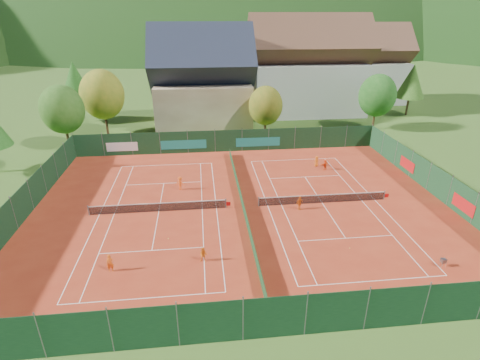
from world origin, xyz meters
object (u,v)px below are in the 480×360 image
object	(u,v)px
hotel_block_b	(363,69)
player_left_far	(180,183)
chalet	(203,84)
player_right_far_b	(325,165)
player_left_near	(110,263)
hotel_block_a	(307,72)
player_right_far_a	(316,161)
ball_hopper	(444,261)
player_left_mid	(203,255)
player_right_near	(300,203)

from	to	relation	value
hotel_block_b	player_left_far	world-z (taller)	hotel_block_b
chalet	hotel_block_b	size ratio (longest dim) A/B	0.94
hotel_block_b	player_right_far_b	bearing A→B (deg)	-118.08
player_left_near	player_right_far_b	bearing A→B (deg)	27.22
chalet	hotel_block_a	distance (m)	19.94
hotel_block_b	player_left_near	xyz separation A→B (m)	(-40.69, -52.69, -5.92)
chalet	player_right_far_a	world-z (taller)	chalet
ball_hopper	player_left_mid	bearing A→B (deg)	171.59
player_left_near	player_left_far	world-z (taller)	player_left_far
hotel_block_b	player_right_far_a	size ratio (longest dim) A/B	13.21
player_right_near	player_right_far_b	world-z (taller)	player_right_near
hotel_block_b	player_right_near	bearing A→B (deg)	-118.65
player_left_near	ball_hopper	bearing A→B (deg)	-15.98
player_right_near	player_right_far_a	xyz separation A→B (m)	(4.87, 10.55, -0.05)
player_left_near	player_left_mid	world-z (taller)	player_left_near
ball_hopper	player_right_far_a	xyz separation A→B (m)	(-3.49, 20.37, 0.10)
hotel_block_b	player_left_far	xyz separation A→B (m)	(-36.09, -39.36, -5.88)
player_left_near	player_right_near	xyz separation A→B (m)	(16.07, 7.63, 0.01)
player_right_far_b	player_right_far_a	bearing A→B (deg)	-86.60
hotel_block_b	ball_hopper	bearing A→B (deg)	-106.50
hotel_block_b	player_right_far_b	size ratio (longest dim) A/B	12.86
player_right_far_a	player_left_mid	bearing A→B (deg)	29.25
hotel_block_a	player_right_far_a	size ratio (longest dim) A/B	16.51
player_left_mid	player_left_far	size ratio (longest dim) A/B	0.83
hotel_block_a	hotel_block_b	size ratio (longest dim) A/B	1.25
player_right_far_b	player_left_mid	bearing A→B (deg)	23.60
chalet	player_left_near	size ratio (longest dim) A/B	11.60
player_left_far	player_right_near	world-z (taller)	player_left_far
hotel_block_a	player_right_near	distance (m)	39.13
player_left_near	player_left_mid	distance (m)	6.78
ball_hopper	player_right_far_b	xyz separation A→B (m)	(-2.83, 19.11, 0.12)
hotel_block_a	ball_hopper	bearing A→B (deg)	-92.76
player_left_mid	player_right_far_a	bearing A→B (deg)	59.27
player_left_mid	player_right_far_b	world-z (taller)	player_right_far_b
ball_hopper	player_right_far_a	distance (m)	20.67
ball_hopper	player_right_near	size ratio (longest dim) A/B	0.57
player_left_mid	player_right_far_a	world-z (taller)	player_right_far_a
player_right_far_a	player_right_far_b	size ratio (longest dim) A/B	0.97
player_left_near	player_left_far	xyz separation A→B (m)	(4.60, 13.33, 0.04)
hotel_block_b	player_left_far	bearing A→B (deg)	-132.52
chalet	player_left_far	world-z (taller)	chalet
hotel_block_b	player_right_far_b	xyz separation A→B (m)	(-19.08, -35.77, -5.95)
player_right_far_a	player_right_near	bearing A→B (deg)	43.03
player_left_near	player_right_far_b	xyz separation A→B (m)	(21.60, 16.91, -0.03)
player_left_far	player_right_far_b	size ratio (longest dim) A/B	1.10
chalet	player_left_mid	bearing A→B (deg)	-91.37
player_left_near	player_right_near	distance (m)	17.78
player_left_far	player_right_far_b	bearing A→B (deg)	-145.74
ball_hopper	player_left_near	xyz separation A→B (m)	(-24.43, 2.20, 0.14)
player_left_near	player_left_far	distance (m)	14.10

